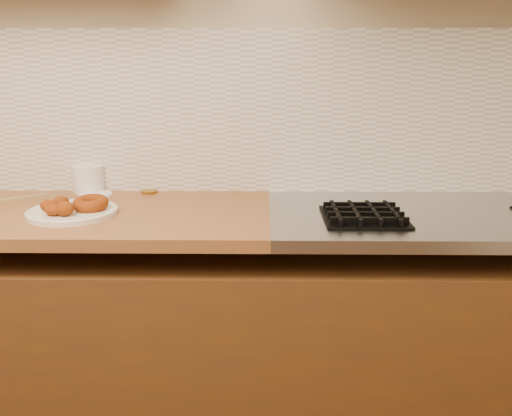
# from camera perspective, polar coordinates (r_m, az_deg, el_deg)

# --- Properties ---
(wall_back) EXTENTS (4.00, 0.02, 2.70)m
(wall_back) POSITION_cam_1_polar(r_m,az_deg,el_deg) (2.11, -12.69, 13.89)
(wall_back) COLOR #BBAB91
(wall_back) RESTS_ON ground
(base_cabinet) EXTENTS (3.60, 0.60, 0.77)m
(base_cabinet) POSITION_cam_1_polar(r_m,az_deg,el_deg) (2.06, -13.12, -14.13)
(base_cabinet) COLOR #593110
(base_cabinet) RESTS_ON floor
(stovetop) EXTENTS (1.30, 0.62, 0.04)m
(stovetop) POSITION_cam_1_polar(r_m,az_deg,el_deg) (1.94, 21.06, -0.95)
(stovetop) COLOR #9EA0A5
(stovetop) RESTS_ON base_cabinet
(backsplash) EXTENTS (3.60, 0.02, 0.60)m
(backsplash) POSITION_cam_1_polar(r_m,az_deg,el_deg) (2.11, -12.53, 9.81)
(backsplash) COLOR silver
(backsplash) RESTS_ON wall_back
(burner_grates) EXTENTS (0.91, 0.26, 0.03)m
(burner_grates) POSITION_cam_1_polar(r_m,az_deg,el_deg) (1.85, 21.25, -0.70)
(burner_grates) COLOR black
(burner_grates) RESTS_ON stovetop
(donut_plate) EXTENTS (0.29, 0.29, 0.02)m
(donut_plate) POSITION_cam_1_polar(r_m,az_deg,el_deg) (1.86, -18.76, -0.42)
(donut_plate) COLOR silver
(donut_plate) RESTS_ON butcher_block
(ring_donut) EXTENTS (0.12, 0.12, 0.05)m
(ring_donut) POSITION_cam_1_polar(r_m,az_deg,el_deg) (1.85, -17.05, 0.48)
(ring_donut) COLOR brown
(ring_donut) RESTS_ON donut_plate
(fried_dough_chunks) EXTENTS (0.14, 0.18, 0.05)m
(fried_dough_chunks) POSITION_cam_1_polar(r_m,az_deg,el_deg) (1.84, -20.15, 0.16)
(fried_dough_chunks) COLOR brown
(fried_dough_chunks) RESTS_ON donut_plate
(plastic_tub) EXTENTS (0.15, 0.15, 0.10)m
(plastic_tub) POSITION_cam_1_polar(r_m,az_deg,el_deg) (2.18, -17.19, 2.99)
(plastic_tub) COLOR silver
(plastic_tub) RESTS_ON butcher_block
(tub_lid) EXTENTS (0.15, 0.15, 0.01)m
(tub_lid) POSITION_cam_1_polar(r_m,az_deg,el_deg) (2.11, -16.53, 1.35)
(tub_lid) COLOR white
(tub_lid) RESTS_ON butcher_block
(brass_jar_lid) EXTENTS (0.08, 0.08, 0.01)m
(brass_jar_lid) POSITION_cam_1_polar(r_m,az_deg,el_deg) (2.10, -11.14, 1.70)
(brass_jar_lid) COLOR olive
(brass_jar_lid) RESTS_ON butcher_block
(wooden_utensil) EXTENTS (0.15, 0.12, 0.01)m
(wooden_utensil) POSITION_cam_1_polar(r_m,az_deg,el_deg) (2.13, -23.35, 0.93)
(wooden_utensil) COLOR olive
(wooden_utensil) RESTS_ON butcher_block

